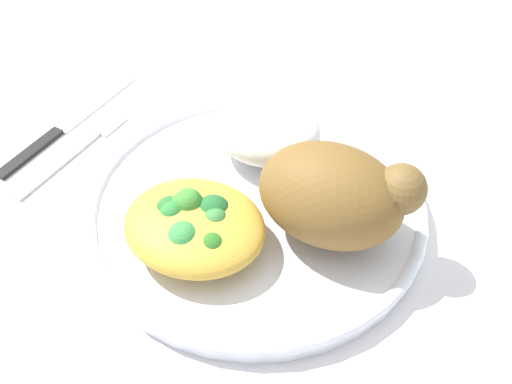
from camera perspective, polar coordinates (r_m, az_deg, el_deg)
The scene contains 7 objects.
ground_plane at distance 0.56m, azimuth 0.00°, elevation -2.24°, with size 2.00×2.00×0.00m, color silver.
plate at distance 0.55m, azimuth 0.00°, elevation -1.46°, with size 0.29×0.29×0.02m.
roasted_chicken at distance 0.49m, azimuth 7.18°, elevation -0.25°, with size 0.13×0.09×0.08m.
rice_pile at distance 0.57m, azimuth 0.94°, elevation 5.67°, with size 0.10×0.09×0.05m, color white.
mac_cheese_with_broccoli at distance 0.50m, azimuth -5.58°, elevation -2.95°, with size 0.12×0.10×0.04m.
fork at distance 0.64m, azimuth -15.74°, elevation 3.81°, with size 0.03×0.14×0.01m.
knife at distance 0.67m, azimuth -17.40°, elevation 5.37°, with size 0.04×0.19×0.01m.
Camera 1 is at (0.16, -0.34, 0.41)m, focal length 44.42 mm.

